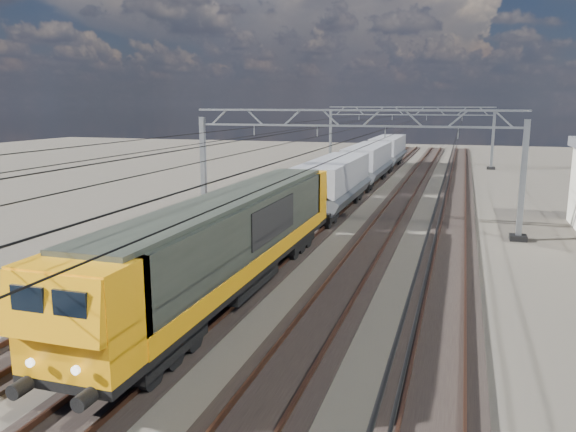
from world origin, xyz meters
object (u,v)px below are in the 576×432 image
(catenary_gantry_mid, at_px, (350,164))
(locomotive, at_px, (233,237))
(catenary_gantry_far, at_px, (409,134))
(hopper_wagon_mid, at_px, (368,161))
(hopper_wagon_lead, at_px, (334,181))
(hopper_wagon_third, at_px, (388,150))

(catenary_gantry_mid, relative_size, locomotive, 0.94)
(catenary_gantry_far, relative_size, hopper_wagon_mid, 1.53)
(hopper_wagon_lead, distance_m, hopper_wagon_mid, 14.20)
(catenary_gantry_far, bearing_deg, hopper_wagon_mid, -96.67)
(catenary_gantry_mid, xyz_separation_m, hopper_wagon_lead, (-2.00, 4.68, -1.67))
(hopper_wagon_lead, xyz_separation_m, hopper_wagon_mid, (0.00, 14.20, 0.00))
(catenary_gantry_mid, relative_size, hopper_wagon_third, 1.53)
(catenary_gantry_mid, xyz_separation_m, catenary_gantry_far, (0.00, 36.00, 0.00))
(catenary_gantry_mid, bearing_deg, catenary_gantry_far, 90.00)
(catenary_gantry_mid, distance_m, hopper_wagon_mid, 19.06)
(catenary_gantry_far, distance_m, hopper_wagon_lead, 31.42)
(locomotive, bearing_deg, hopper_wagon_lead, 90.00)
(catenary_gantry_mid, height_order, hopper_wagon_lead, catenary_gantry_mid)
(catenary_gantry_far, height_order, locomotive, catenary_gantry_far)
(hopper_wagon_mid, bearing_deg, catenary_gantry_mid, -83.95)
(catenary_gantry_mid, relative_size, catenary_gantry_far, 1.00)
(locomotive, relative_size, hopper_wagon_mid, 1.62)
(hopper_wagon_lead, bearing_deg, catenary_gantry_mid, -66.88)
(catenary_gantry_far, height_order, hopper_wagon_lead, catenary_gantry_far)
(hopper_wagon_mid, xyz_separation_m, hopper_wagon_third, (0.00, 14.20, 0.00))
(catenary_gantry_far, xyz_separation_m, hopper_wagon_mid, (-2.00, -17.12, -1.67))
(catenary_gantry_mid, height_order, hopper_wagon_mid, catenary_gantry_mid)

